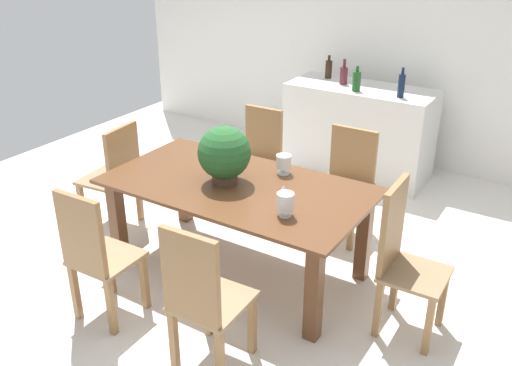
% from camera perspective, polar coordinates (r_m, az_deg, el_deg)
% --- Properties ---
extents(ground_plane, '(7.04, 7.04, 0.00)m').
position_cam_1_polar(ground_plane, '(4.68, -0.15, -7.28)').
color(ground_plane, silver).
extents(back_wall, '(6.40, 0.10, 2.60)m').
position_cam_1_polar(back_wall, '(6.42, 12.75, 13.66)').
color(back_wall, white).
rests_on(back_wall, ground).
extents(dining_table, '(1.96, 1.06, 0.74)m').
position_cam_1_polar(dining_table, '(4.21, -1.89, -1.74)').
color(dining_table, brown).
rests_on(dining_table, ground).
extents(chair_near_right, '(0.42, 0.45, 1.01)m').
position_cam_1_polar(chair_near_right, '(3.31, -5.50, -11.37)').
color(chair_near_right, olive).
rests_on(chair_near_right, ground).
extents(chair_far_left, '(0.42, 0.41, 0.96)m').
position_cam_1_polar(chair_far_left, '(5.24, 0.30, 2.88)').
color(chair_far_left, olive).
rests_on(chair_far_left, ground).
extents(chair_head_end, '(0.46, 0.47, 0.95)m').
position_cam_1_polar(chair_head_end, '(5.02, -14.02, 1.05)').
color(chair_head_end, olive).
rests_on(chair_head_end, ground).
extents(chair_far_right, '(0.45, 0.46, 0.92)m').
position_cam_1_polar(chair_far_right, '(4.88, 9.19, 0.62)').
color(chair_far_right, olive).
rests_on(chair_far_right, ground).
extents(chair_near_left, '(0.41, 0.41, 0.99)m').
position_cam_1_polar(chair_near_left, '(3.84, -16.03, -6.80)').
color(chair_near_left, olive).
rests_on(chair_near_left, ground).
extents(chair_foot_end, '(0.41, 0.42, 1.05)m').
position_cam_1_polar(chair_foot_end, '(3.75, 14.58, -7.01)').
color(chair_foot_end, olive).
rests_on(chair_foot_end, ground).
extents(flower_centerpiece, '(0.39, 0.39, 0.43)m').
position_cam_1_polar(flower_centerpiece, '(4.10, -3.24, 2.98)').
color(flower_centerpiece, '#4C3828').
rests_on(flower_centerpiece, dining_table).
extents(crystal_vase_left, '(0.12, 0.12, 0.16)m').
position_cam_1_polar(crystal_vase_left, '(4.54, -2.83, 3.45)').
color(crystal_vase_left, silver).
rests_on(crystal_vase_left, dining_table).
extents(crystal_vase_center_near, '(0.12, 0.12, 0.15)m').
position_cam_1_polar(crystal_vase_center_near, '(4.29, 2.82, 2.09)').
color(crystal_vase_center_near, silver).
rests_on(crystal_vase_center_near, dining_table).
extents(crystal_vase_right, '(0.12, 0.12, 0.17)m').
position_cam_1_polar(crystal_vase_right, '(3.67, 2.99, -2.00)').
color(crystal_vase_right, silver).
rests_on(crystal_vase_right, dining_table).
extents(wine_glass, '(0.06, 0.06, 0.14)m').
position_cam_1_polar(wine_glass, '(3.83, 2.81, -0.73)').
color(wine_glass, silver).
rests_on(wine_glass, dining_table).
extents(kitchen_counter, '(1.50, 0.64, 0.96)m').
position_cam_1_polar(kitchen_counter, '(6.09, 10.34, 5.20)').
color(kitchen_counter, silver).
rests_on(kitchen_counter, ground).
extents(wine_bottle_tall, '(0.07, 0.07, 0.25)m').
position_cam_1_polar(wine_bottle_tall, '(6.21, 7.37, 11.40)').
color(wine_bottle_tall, black).
rests_on(wine_bottle_tall, kitchen_counter).
extents(wine_bottle_green, '(0.08, 0.08, 0.26)m').
position_cam_1_polar(wine_bottle_green, '(5.99, 8.88, 10.78)').
color(wine_bottle_green, '#511E28').
rests_on(wine_bottle_green, kitchen_counter).
extents(wine_bottle_clear, '(0.07, 0.07, 0.29)m').
position_cam_1_polar(wine_bottle_clear, '(5.63, 14.51, 9.57)').
color(wine_bottle_clear, '#0F1E38').
rests_on(wine_bottle_clear, kitchen_counter).
extents(wine_bottle_dark, '(0.08, 0.08, 0.25)m').
position_cam_1_polar(wine_bottle_dark, '(5.76, 10.15, 10.15)').
color(wine_bottle_dark, '#194C1E').
rests_on(wine_bottle_dark, kitchen_counter).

